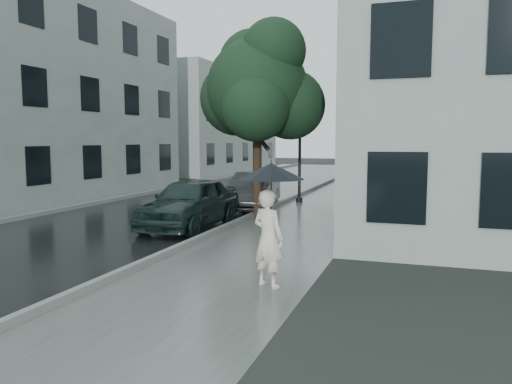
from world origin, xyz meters
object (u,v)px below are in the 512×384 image
(lamp_post, at_px, (296,133))
(pedestrian, at_px, (268,238))
(car_far, at_px, (254,191))
(car_near, at_px, (190,203))
(street_tree, at_px, (258,88))

(lamp_post, bearing_deg, pedestrian, -64.87)
(lamp_post, bearing_deg, car_far, -98.05)
(car_near, bearing_deg, street_tree, 65.37)
(pedestrian, height_order, car_near, pedestrian)
(pedestrian, height_order, lamp_post, lamp_post)
(street_tree, bearing_deg, car_near, -114.85)
(pedestrian, xyz_separation_m, lamp_post, (-2.47, 11.93, 1.99))
(pedestrian, bearing_deg, car_far, -45.79)
(lamp_post, xyz_separation_m, car_near, (-1.49, -6.93, -2.11))
(pedestrian, distance_m, lamp_post, 12.34)
(street_tree, relative_size, car_near, 1.48)
(lamp_post, distance_m, car_near, 7.40)
(pedestrian, bearing_deg, lamp_post, -54.39)
(pedestrian, bearing_deg, car_near, -27.69)
(lamp_post, bearing_deg, street_tree, -79.95)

